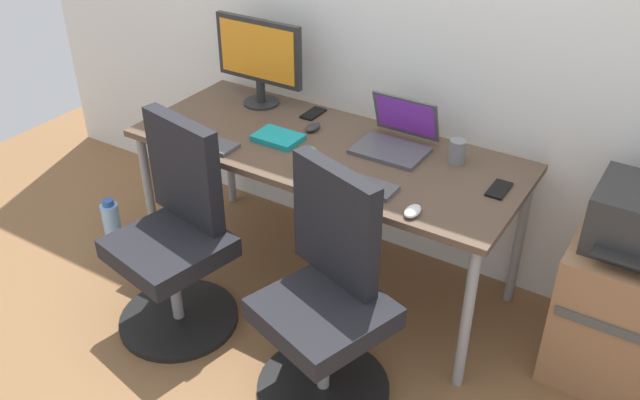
{
  "coord_description": "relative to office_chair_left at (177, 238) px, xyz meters",
  "views": [
    {
      "loc": [
        1.41,
        -2.29,
        2.14
      ],
      "look_at": [
        0.0,
        -0.05,
        0.47
      ],
      "focal_mm": 38.24,
      "sensor_mm": 36.0,
      "label": 1
    }
  ],
  "objects": [
    {
      "name": "phone_near_laptop",
      "position": [
        0.17,
        0.84,
        0.31
      ],
      "size": [
        0.07,
        0.14,
        0.01
      ],
      "primitive_type": "cube",
      "color": "black",
      "rests_on": "desk"
    },
    {
      "name": "open_laptop",
      "position": [
        0.67,
        0.74,
        0.36
      ],
      "size": [
        0.31,
        0.29,
        0.22
      ],
      "color": "#4C4C51",
      "rests_on": "desk"
    },
    {
      "name": "desktop_monitor",
      "position": [
        -0.12,
        0.81,
        0.55
      ],
      "size": [
        0.48,
        0.18,
        0.43
      ],
      "color": "#262626",
      "rests_on": "desk"
    },
    {
      "name": "pen_cup",
      "position": [
        0.95,
        0.76,
        0.35
      ],
      "size": [
        0.07,
        0.07,
        0.1
      ],
      "primitive_type": "cylinder",
      "color": "slate",
      "rests_on": "desk"
    },
    {
      "name": "side_cabinet",
      "position": [
        1.72,
        0.7,
        -0.12
      ],
      "size": [
        0.45,
        0.52,
        0.61
      ],
      "color": "#996B47",
      "rests_on": "ground"
    },
    {
      "name": "notebook",
      "position": [
        0.18,
        0.52,
        0.32
      ],
      "size": [
        0.21,
        0.15,
        0.03
      ],
      "primitive_type": "cube",
      "color": "teal",
      "rests_on": "desk"
    },
    {
      "name": "desk",
      "position": [
        0.4,
        0.58,
        0.24
      ],
      "size": [
        1.77,
        0.73,
        0.73
      ],
      "color": "brown",
      "rests_on": "ground"
    },
    {
      "name": "mouse_by_laptop",
      "position": [
        0.26,
        0.69,
        0.32
      ],
      "size": [
        0.06,
        0.1,
        0.03
      ],
      "primitive_type": "ellipsoid",
      "color": "#2D2D2D",
      "rests_on": "desk"
    },
    {
      "name": "mouse_by_monitor",
      "position": [
        0.97,
        0.29,
        0.32
      ],
      "size": [
        0.06,
        0.1,
        0.03
      ],
      "primitive_type": "ellipsoid",
      "color": "silver",
      "rests_on": "desk"
    },
    {
      "name": "office_chair_left",
      "position": [
        0.0,
        0.0,
        0.0
      ],
      "size": [
        0.54,
        0.54,
        0.94
      ],
      "color": "black",
      "rests_on": "ground"
    },
    {
      "name": "office_chair_right",
      "position": [
        0.77,
        -0.0,
        0.0
      ],
      "size": [
        0.55,
        0.55,
        0.94
      ],
      "color": "black",
      "rests_on": "ground"
    },
    {
      "name": "keyboard_by_monitor",
      "position": [
        -0.09,
        0.32,
        0.31
      ],
      "size": [
        0.34,
        0.12,
        0.02
      ],
      "primitive_type": "cube",
      "color": "#515156",
      "rests_on": "desk"
    },
    {
      "name": "ground_plane",
      "position": [
        0.4,
        0.58,
        -0.42
      ],
      "size": [
        5.28,
        5.28,
        0.0
      ],
      "primitive_type": "plane",
      "color": "brown"
    },
    {
      "name": "keyboard_by_laptop",
      "position": [
        0.68,
        0.37,
        0.31
      ],
      "size": [
        0.34,
        0.12,
        0.02
      ],
      "primitive_type": "cube",
      "color": "#515156",
      "rests_on": "desk"
    },
    {
      "name": "water_bottle_on_floor",
      "position": [
        -0.64,
        0.18,
        -0.28
      ],
      "size": [
        0.09,
        0.09,
        0.31
      ],
      "color": "#8CBFF2",
      "rests_on": "ground"
    },
    {
      "name": "phone_near_monitor",
      "position": [
        1.18,
        0.63,
        0.31
      ],
      "size": [
        0.07,
        0.14,
        0.01
      ],
      "primitive_type": "cube",
      "color": "black",
      "rests_on": "desk"
    },
    {
      "name": "coffee_mug",
      "position": [
        0.44,
        0.37,
        0.35
      ],
      "size": [
        0.08,
        0.08,
        0.09
      ],
      "primitive_type": "cylinder",
      "color": "green",
      "rests_on": "desk"
    }
  ]
}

